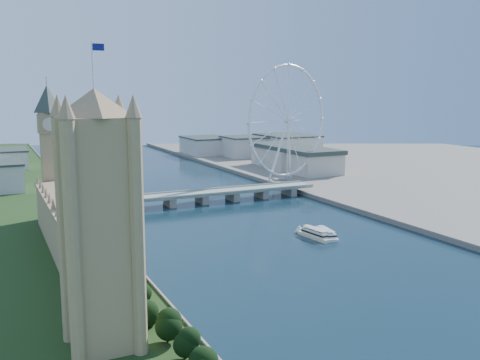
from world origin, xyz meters
TOP-DOWN VIEW (x-y plane):
  - tree_row at (-113.00, 66.00)m, footprint 9.40×201.40m
  - victoria_tower at (-135.00, 55.00)m, footprint 28.16×28.16m
  - parliament_range at (-128.00, 170.00)m, footprint 24.00×200.00m
  - big_ben at (-128.00, 278.00)m, footprint 20.02×20.02m
  - westminster_bridge at (0.00, 300.00)m, footprint 220.00×22.00m
  - london_eye at (119.98, 355.08)m, footprint 113.60×39.12m
  - county_hall at (175.00, 430.00)m, footprint 54.00×144.00m
  - city_skyline at (39.22, 560.08)m, footprint 505.00×280.00m
  - tour_boat_near at (27.14, 158.17)m, footprint 12.08×32.94m
  - tour_boat_far at (34.27, 156.33)m, footprint 11.75×29.84m

SIDE VIEW (x-z plane):
  - county_hall at x=175.00m, z-range -17.50..17.50m
  - tour_boat_near at x=27.14m, z-range -3.57..3.57m
  - tour_boat_far at x=34.27m, z-range -3.21..3.21m
  - westminster_bridge at x=0.00m, z-range 1.88..11.38m
  - tree_row at x=-113.00m, z-range -1.70..18.98m
  - city_skyline at x=39.22m, z-range 0.96..32.96m
  - parliament_range at x=-128.00m, z-range -16.52..53.48m
  - victoria_tower at x=-135.00m, z-range -1.51..110.49m
  - big_ben at x=-128.00m, z-range 11.57..121.57m
  - london_eye at x=119.98m, z-range 5.37..129.67m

